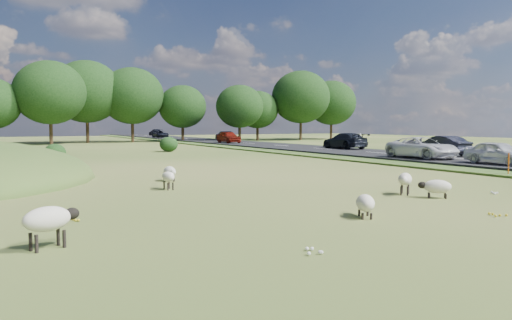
{
  "coord_description": "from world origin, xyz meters",
  "views": [
    {
      "loc": [
        -8.77,
        -16.37,
        2.66
      ],
      "look_at": [
        2.0,
        4.0,
        1.0
      ],
      "focal_mm": 35.0,
      "sensor_mm": 36.0,
      "label": 1
    }
  ],
  "objects_px": {
    "sheep_3": "(49,219)",
    "car_3": "(441,146)",
    "sheep_1": "(170,172)",
    "car_6": "(422,148)",
    "car_7": "(345,141)",
    "car_4": "(229,137)",
    "sheep_4": "(405,179)",
    "sheep_6": "(168,177)",
    "car_0": "(498,153)",
    "car_5": "(161,134)",
    "marker_post": "(508,165)",
    "sheep_0": "(365,203)",
    "car_1": "(225,136)",
    "car_2": "(156,132)",
    "sheep_5": "(436,186)"
  },
  "relations": [
    {
      "from": "car_3",
      "to": "car_7",
      "type": "height_order",
      "value": "car_7"
    },
    {
      "from": "sheep_0",
      "to": "car_1",
      "type": "bearing_deg",
      "value": 9.71
    },
    {
      "from": "car_7",
      "to": "car_5",
      "type": "bearing_deg",
      "value": -85.52
    },
    {
      "from": "marker_post",
      "to": "sheep_5",
      "type": "relative_size",
      "value": 1.1
    },
    {
      "from": "car_4",
      "to": "car_6",
      "type": "relative_size",
      "value": 0.84
    },
    {
      "from": "car_3",
      "to": "car_6",
      "type": "height_order",
      "value": "car_3"
    },
    {
      "from": "sheep_0",
      "to": "sheep_5",
      "type": "relative_size",
      "value": 1.07
    },
    {
      "from": "sheep_1",
      "to": "car_1",
      "type": "xyz_separation_m",
      "value": [
        23.41,
        45.66,
        0.48
      ]
    },
    {
      "from": "sheep_1",
      "to": "sheep_5",
      "type": "height_order",
      "value": "sheep_1"
    },
    {
      "from": "sheep_0",
      "to": "sheep_5",
      "type": "distance_m",
      "value": 5.01
    },
    {
      "from": "sheep_1",
      "to": "sheep_6",
      "type": "bearing_deg",
      "value": -16.7
    },
    {
      "from": "sheep_3",
      "to": "sheep_6",
      "type": "relative_size",
      "value": 1.3
    },
    {
      "from": "car_1",
      "to": "sheep_1",
      "type": "bearing_deg",
      "value": 62.86
    },
    {
      "from": "marker_post",
      "to": "car_4",
      "type": "xyz_separation_m",
      "value": [
        3.64,
        42.01,
        0.42
      ]
    },
    {
      "from": "car_6",
      "to": "car_7",
      "type": "bearing_deg",
      "value": 74.45
    },
    {
      "from": "car_6",
      "to": "sheep_1",
      "type": "bearing_deg",
      "value": -170.4
    },
    {
      "from": "car_5",
      "to": "car_6",
      "type": "bearing_deg",
      "value": -90.0
    },
    {
      "from": "marker_post",
      "to": "sheep_4",
      "type": "xyz_separation_m",
      "value": [
        -9.52,
        -2.47,
        -0.02
      ]
    },
    {
      "from": "sheep_1",
      "to": "sheep_4",
      "type": "bearing_deg",
      "value": 40.01
    },
    {
      "from": "sheep_5",
      "to": "car_3",
      "type": "xyz_separation_m",
      "value": [
        16.62,
        14.63,
        0.58
      ]
    },
    {
      "from": "car_0",
      "to": "car_5",
      "type": "xyz_separation_m",
      "value": [
        0.0,
        68.19,
        -0.09
      ]
    },
    {
      "from": "sheep_3",
      "to": "car_3",
      "type": "distance_m",
      "value": 33.71
    },
    {
      "from": "car_2",
      "to": "car_7",
      "type": "distance_m",
      "value": 64.45
    },
    {
      "from": "sheep_6",
      "to": "car_0",
      "type": "height_order",
      "value": "car_0"
    },
    {
      "from": "car_0",
      "to": "car_5",
      "type": "relative_size",
      "value": 0.93
    },
    {
      "from": "sheep_1",
      "to": "car_6",
      "type": "height_order",
      "value": "car_6"
    },
    {
      "from": "sheep_3",
      "to": "car_3",
      "type": "height_order",
      "value": "car_3"
    },
    {
      "from": "sheep_4",
      "to": "sheep_5",
      "type": "relative_size",
      "value": 0.99
    },
    {
      "from": "sheep_0",
      "to": "car_4",
      "type": "height_order",
      "value": "car_4"
    },
    {
      "from": "sheep_1",
      "to": "car_2",
      "type": "height_order",
      "value": "car_2"
    },
    {
      "from": "sheep_0",
      "to": "car_7",
      "type": "xyz_separation_m",
      "value": [
        21.34,
        28.32,
        0.6
      ]
    },
    {
      "from": "sheep_0",
      "to": "car_7",
      "type": "bearing_deg",
      "value": -6.77
    },
    {
      "from": "car_3",
      "to": "marker_post",
      "type": "bearing_deg",
      "value": 55.82
    },
    {
      "from": "car_3",
      "to": "car_5",
      "type": "relative_size",
      "value": 1.04
    },
    {
      "from": "car_4",
      "to": "car_5",
      "type": "relative_size",
      "value": 1.02
    },
    {
      "from": "sheep_5",
      "to": "sheep_6",
      "type": "xyz_separation_m",
      "value": [
        -7.78,
        6.81,
        0.09
      ]
    },
    {
      "from": "sheep_3",
      "to": "car_3",
      "type": "bearing_deg",
      "value": 6.54
    },
    {
      "from": "sheep_1",
      "to": "car_3",
      "type": "height_order",
      "value": "car_3"
    },
    {
      "from": "sheep_6",
      "to": "car_6",
      "type": "height_order",
      "value": "car_6"
    },
    {
      "from": "sheep_1",
      "to": "car_2",
      "type": "bearing_deg",
      "value": 166.59
    },
    {
      "from": "car_4",
      "to": "car_7",
      "type": "bearing_deg",
      "value": -78.73
    },
    {
      "from": "sheep_4",
      "to": "car_6",
      "type": "height_order",
      "value": "car_6"
    },
    {
      "from": "marker_post",
      "to": "car_4",
      "type": "height_order",
      "value": "car_4"
    },
    {
      "from": "sheep_1",
      "to": "car_3",
      "type": "relative_size",
      "value": 0.27
    },
    {
      "from": "sheep_1",
      "to": "car_6",
      "type": "distance_m",
      "value": 19.89
    },
    {
      "from": "marker_post",
      "to": "car_2",
      "type": "distance_m",
      "value": 87.71
    },
    {
      "from": "sheep_0",
      "to": "car_5",
      "type": "relative_size",
      "value": 0.27
    },
    {
      "from": "sheep_0",
      "to": "car_3",
      "type": "relative_size",
      "value": 0.26
    },
    {
      "from": "sheep_0",
      "to": "car_0",
      "type": "bearing_deg",
      "value": -33.55
    },
    {
      "from": "car_0",
      "to": "sheep_3",
      "type": "bearing_deg",
      "value": -162.21
    }
  ]
}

